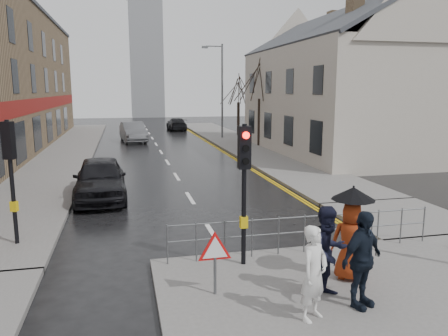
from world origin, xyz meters
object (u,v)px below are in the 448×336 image
pedestrian_b (328,252)px  pedestrian_d (362,260)px  car_parked (100,178)px  pedestrian_with_umbrella (351,230)px  pedestrian_a (314,273)px  car_mid (133,132)px

pedestrian_b → pedestrian_d: 0.70m
pedestrian_d → car_parked: size_ratio=0.39×
pedestrian_with_umbrella → car_parked: (-5.77, 9.34, -0.44)m
pedestrian_b → car_parked: 11.14m
car_parked → pedestrian_with_umbrella: bearing=-59.9°
pedestrian_with_umbrella → car_parked: pedestrian_with_umbrella is taller
pedestrian_a → pedestrian_b: (0.65, 0.76, 0.06)m
pedestrian_d → car_mid: 30.12m
pedestrian_b → pedestrian_with_umbrella: size_ratio=0.90×
car_mid → pedestrian_with_umbrella: bearing=-88.9°
pedestrian_d → pedestrian_b: bearing=105.4°
pedestrian_with_umbrella → pedestrian_d: 1.29m
pedestrian_a → pedestrian_d: pedestrian_d is taller
pedestrian_b → car_mid: bearing=81.2°
pedestrian_a → pedestrian_with_umbrella: size_ratio=0.85×
pedestrian_d → car_parked: bearing=92.1°
pedestrian_b → pedestrian_with_umbrella: bearing=22.1°
pedestrian_d → pedestrian_a: bearing=167.2°
pedestrian_with_umbrella → car_mid: size_ratio=0.42×
pedestrian_d → car_mid: pedestrian_d is taller
pedestrian_a → car_mid: size_ratio=0.36×
pedestrian_a → car_mid: pedestrian_a is taller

